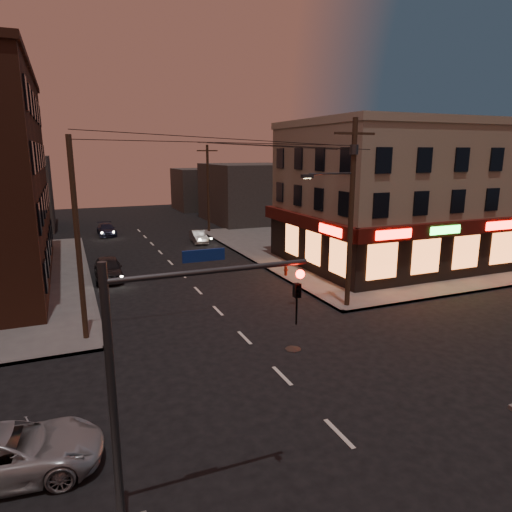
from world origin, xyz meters
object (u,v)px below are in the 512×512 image
sedan_near (108,269)px  suv_cross (6,454)px  sedan_mid (199,237)px  fire_hydrant (286,270)px  sedan_far (107,230)px

sedan_near → suv_cross: bearing=-100.5°
sedan_mid → fire_hydrant: size_ratio=5.21×
sedan_mid → sedan_far: 10.74m
suv_cross → sedan_mid: suv_cross is taller
suv_cross → fire_hydrant: (15.56, 14.87, -0.16)m
sedan_near → fire_hydrant: (11.28, -4.21, -0.23)m
sedan_near → fire_hydrant: bearing=-18.4°
sedan_mid → fire_hydrant: (2.17, -14.22, -0.06)m
sedan_near → sedan_far: bearing=87.6°
sedan_mid → sedan_near: bearing=-127.7°
sedan_mid → fire_hydrant: sedan_mid is taller
sedan_far → sedan_mid: bearing=-45.6°
sedan_mid → sedan_far: (-7.73, 7.46, 0.01)m
suv_cross → fire_hydrant: size_ratio=7.16×
suv_cross → sedan_near: bearing=-7.0°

